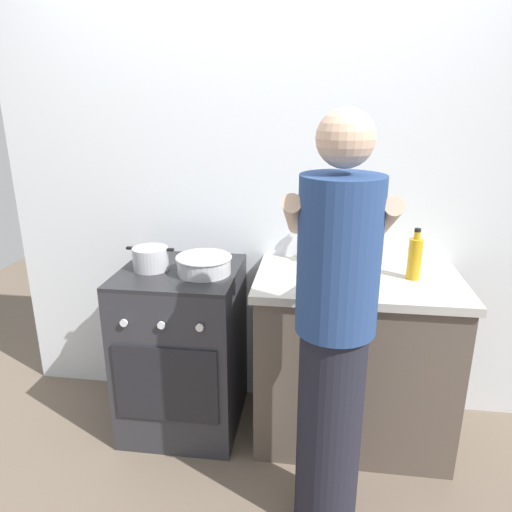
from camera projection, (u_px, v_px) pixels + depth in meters
name	position (u px, v px, depth m)	size (l,w,h in m)	color
ground	(244.00, 442.00, 2.51)	(6.00, 6.00, 0.00)	#6B5B4C
back_wall	(293.00, 192.00, 2.57)	(3.20, 0.10, 2.50)	silver
countertop	(353.00, 359.00, 2.44)	(1.00, 0.60, 0.90)	brown
stove_range	(183.00, 348.00, 2.55)	(0.60, 0.62, 0.90)	#2D2D33
pot	(151.00, 259.00, 2.40)	(0.25, 0.18, 0.12)	#B2B2B7
mixing_bowl	(204.00, 264.00, 2.35)	(0.28, 0.28, 0.09)	#B7B7BC
utensil_crock	(320.00, 246.00, 2.48)	(0.10, 0.10, 0.33)	silver
spice_bottle	(376.00, 268.00, 2.30)	(0.04, 0.04, 0.09)	silver
oil_bottle	(415.00, 258.00, 2.26)	(0.07, 0.07, 0.25)	gold
person	(334.00, 338.00, 1.80)	(0.41, 0.50, 1.70)	black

